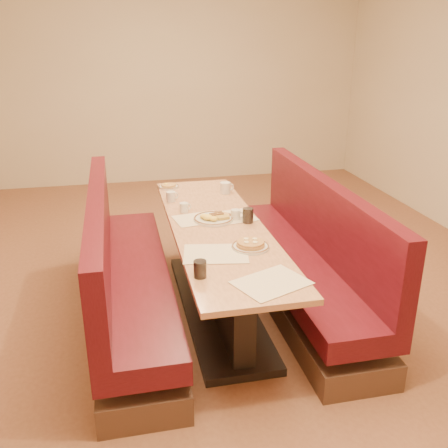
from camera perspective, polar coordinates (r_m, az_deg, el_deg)
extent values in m
plane|color=#9E6647|center=(4.18, -0.71, -9.78)|extent=(8.00, 8.00, 0.00)
cube|color=beige|center=(7.59, -7.16, 15.26)|extent=(6.00, 0.04, 2.80)
cube|color=black|center=(4.17, -0.71, -9.43)|extent=(0.55, 1.88, 0.06)
cube|color=black|center=(4.01, -0.73, -5.42)|extent=(0.15, 1.75, 0.71)
cube|color=#E3A069|center=(3.86, -0.76, -0.43)|extent=(0.70, 2.50, 0.04)
cube|color=#4C3326|center=(4.07, -10.20, -9.47)|extent=(0.55, 2.50, 0.20)
cube|color=#550E1A|center=(3.94, -10.45, -6.08)|extent=(0.55, 2.50, 0.16)
cube|color=#550E1A|center=(3.79, -14.07, -1.19)|extent=(0.12, 2.50, 0.60)
cube|color=#4C3326|center=(4.30, 8.20, -7.55)|extent=(0.55, 2.50, 0.20)
cube|color=#550E1A|center=(4.18, 8.39, -4.29)|extent=(0.55, 2.50, 0.16)
cube|color=#550E1A|center=(4.11, 11.47, 0.82)|extent=(0.12, 2.50, 0.60)
cube|color=beige|center=(3.36, -0.95, -3.40)|extent=(0.48, 0.39, 0.00)
cube|color=beige|center=(2.99, 5.44, -6.68)|extent=(0.50, 0.45, 0.00)
cube|color=beige|center=(3.98, -2.94, 0.61)|extent=(0.42, 0.34, 0.00)
cube|color=beige|center=(4.01, 0.49, 0.79)|extent=(0.46, 0.37, 0.00)
cylinder|color=silver|center=(3.45, 3.05, -2.62)|extent=(0.26, 0.26, 0.02)
torus|color=brown|center=(3.45, 3.05, -2.49)|extent=(0.26, 0.26, 0.01)
cylinder|color=#C19545|center=(3.44, 3.05, -2.35)|extent=(0.20, 0.20, 0.02)
cylinder|color=#C19545|center=(3.44, 3.06, -2.10)|extent=(0.18, 0.18, 0.02)
cylinder|color=#FCE5A5|center=(3.46, 3.54, -1.72)|extent=(0.03, 0.03, 0.01)
cylinder|color=#FCE5A5|center=(3.46, 2.55, -1.72)|extent=(0.03, 0.03, 0.01)
cylinder|color=#FCE5A5|center=(3.41, 2.57, -2.11)|extent=(0.03, 0.03, 0.01)
cylinder|color=#FCE5A5|center=(3.41, 3.58, -2.11)|extent=(0.03, 0.03, 0.01)
cylinder|color=silver|center=(3.95, -1.22, 0.56)|extent=(0.32, 0.32, 0.02)
torus|color=brown|center=(3.95, -1.22, 0.70)|extent=(0.31, 0.31, 0.01)
ellipsoid|color=yellow|center=(3.90, -1.89, 0.78)|extent=(0.08, 0.08, 0.04)
ellipsoid|color=yellow|center=(3.88, -1.22, 0.62)|extent=(0.07, 0.07, 0.04)
ellipsoid|color=yellow|center=(3.94, -2.34, 0.91)|extent=(0.06, 0.06, 0.03)
cylinder|color=brown|center=(3.97, -0.79, 1.05)|extent=(0.11, 0.06, 0.02)
cylinder|color=brown|center=(4.00, -0.96, 1.20)|extent=(0.11, 0.06, 0.02)
cube|color=gold|center=(3.92, -0.15, 0.75)|extent=(0.10, 0.08, 0.02)
cylinder|color=silver|center=(4.00, -0.37, 0.79)|extent=(0.20, 0.20, 0.01)
torus|color=brown|center=(4.00, -0.37, 0.89)|extent=(0.20, 0.20, 0.01)
cylinder|color=#D19549|center=(3.99, -0.37, 1.00)|extent=(0.14, 0.14, 0.01)
ellipsoid|color=yellow|center=(4.00, -0.77, 1.14)|extent=(0.04, 0.04, 0.02)
cylinder|color=silver|center=(4.83, -6.33, 4.25)|extent=(0.20, 0.20, 0.02)
torus|color=brown|center=(4.83, -6.34, 4.33)|extent=(0.20, 0.20, 0.01)
cylinder|color=#D19549|center=(4.83, -6.34, 4.43)|extent=(0.14, 0.14, 0.02)
ellipsoid|color=yellow|center=(4.84, -6.66, 4.54)|extent=(0.04, 0.04, 0.02)
cylinder|color=silver|center=(3.96, 1.33, 1.08)|extent=(0.08, 0.08, 0.08)
torus|color=silver|center=(3.96, 1.91, 1.04)|extent=(0.06, 0.03, 0.06)
cylinder|color=black|center=(3.95, 1.34, 1.55)|extent=(0.06, 0.06, 0.01)
cylinder|color=silver|center=(4.14, -4.59, 1.89)|extent=(0.07, 0.07, 0.08)
torus|color=silver|center=(4.16, -4.11, 1.98)|extent=(0.06, 0.03, 0.06)
cylinder|color=black|center=(4.13, -4.60, 2.33)|extent=(0.06, 0.06, 0.01)
cylinder|color=silver|center=(4.62, 0.15, 4.15)|extent=(0.10, 0.10, 0.10)
torus|color=silver|center=(4.64, 0.73, 4.23)|extent=(0.07, 0.03, 0.07)
cylinder|color=black|center=(4.60, 0.15, 4.68)|extent=(0.08, 0.08, 0.01)
cylinder|color=silver|center=(4.42, -6.09, 3.14)|extent=(0.08, 0.08, 0.09)
torus|color=silver|center=(4.44, -5.59, 3.24)|extent=(0.06, 0.03, 0.06)
cylinder|color=black|center=(4.41, -6.11, 3.61)|extent=(0.07, 0.07, 0.01)
cylinder|color=black|center=(3.03, -2.75, -5.18)|extent=(0.07, 0.07, 0.11)
cylinder|color=silver|center=(3.03, -2.75, -5.16)|extent=(0.08, 0.08, 0.11)
cylinder|color=black|center=(3.90, 2.76, 0.97)|extent=(0.08, 0.08, 0.11)
cylinder|color=silver|center=(3.90, 2.76, 0.99)|extent=(0.08, 0.08, 0.12)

